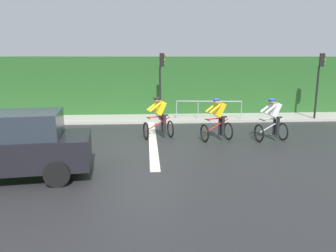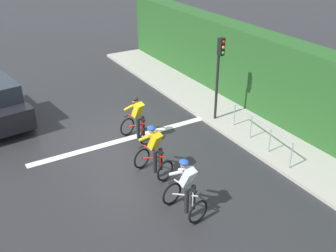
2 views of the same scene
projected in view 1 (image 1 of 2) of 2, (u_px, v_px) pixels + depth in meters
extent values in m
plane|color=#28282B|center=(147.00, 141.00, 12.51)|extent=(80.00, 80.00, 0.00)
cube|color=#ADA89E|center=(184.00, 117.00, 17.20)|extent=(2.80, 22.48, 0.12)
cube|color=tan|center=(183.00, 110.00, 18.03)|extent=(0.44, 22.48, 0.60)
cube|color=#265623|center=(182.00, 86.00, 18.06)|extent=(1.10, 22.48, 3.18)
cube|color=silver|center=(153.00, 141.00, 12.52)|extent=(7.00, 0.30, 0.01)
torus|color=black|center=(259.00, 133.00, 12.31)|extent=(0.68, 0.18, 0.68)
torus|color=black|center=(283.00, 132.00, 12.55)|extent=(0.68, 0.18, 0.68)
cylinder|color=silver|center=(271.00, 126.00, 12.38)|extent=(0.22, 0.98, 0.51)
cylinder|color=silver|center=(279.00, 125.00, 12.45)|extent=(0.04, 0.04, 0.55)
cylinder|color=silver|center=(271.00, 119.00, 12.31)|extent=(0.17, 0.71, 0.04)
cube|color=black|center=(279.00, 117.00, 12.39)|extent=(0.14, 0.23, 0.04)
cylinder|color=black|center=(262.00, 120.00, 12.23)|extent=(0.42, 0.11, 0.03)
cube|color=white|center=(275.00, 110.00, 12.27)|extent=(0.37, 0.46, 0.57)
sphere|color=#9E7051|center=(272.00, 102.00, 12.17)|extent=(0.20, 0.20, 0.20)
ellipsoid|color=#264CB2|center=(272.00, 100.00, 12.16)|extent=(0.29, 0.32, 0.14)
cylinder|color=black|center=(278.00, 127.00, 12.32)|extent=(0.12, 0.12, 0.74)
cylinder|color=black|center=(274.00, 125.00, 12.54)|extent=(0.12, 0.12, 0.74)
cylinder|color=white|center=(271.00, 109.00, 12.04)|extent=(0.18, 0.49, 0.37)
cylinder|color=white|center=(266.00, 108.00, 12.35)|extent=(0.18, 0.49, 0.37)
torus|color=black|center=(205.00, 133.00, 12.29)|extent=(0.67, 0.25, 0.68)
torus|color=black|center=(228.00, 131.00, 12.64)|extent=(0.67, 0.25, 0.68)
cylinder|color=red|center=(217.00, 126.00, 12.41)|extent=(0.32, 0.96, 0.51)
cylinder|color=red|center=(224.00, 124.00, 12.51)|extent=(0.04, 0.04, 0.55)
cylinder|color=red|center=(216.00, 119.00, 12.34)|extent=(0.24, 0.70, 0.04)
cube|color=black|center=(224.00, 117.00, 12.45)|extent=(0.16, 0.24, 0.04)
cylinder|color=black|center=(207.00, 120.00, 12.22)|extent=(0.41, 0.15, 0.03)
cube|color=yellow|center=(220.00, 109.00, 12.32)|extent=(0.40, 0.48, 0.57)
sphere|color=tan|center=(216.00, 102.00, 12.20)|extent=(0.20, 0.20, 0.20)
ellipsoid|color=#264CB2|center=(216.00, 100.00, 12.19)|extent=(0.31, 0.34, 0.14)
cylinder|color=black|center=(223.00, 126.00, 12.38)|extent=(0.12, 0.12, 0.74)
cylinder|color=black|center=(220.00, 125.00, 12.60)|extent=(0.12, 0.12, 0.74)
cylinder|color=yellow|center=(215.00, 109.00, 12.07)|extent=(0.22, 0.48, 0.37)
cylinder|color=yellow|center=(211.00, 108.00, 12.36)|extent=(0.22, 0.48, 0.37)
torus|color=black|center=(146.00, 131.00, 12.68)|extent=(0.67, 0.25, 0.68)
torus|color=black|center=(170.00, 129.00, 13.03)|extent=(0.67, 0.25, 0.68)
cylinder|color=red|center=(158.00, 124.00, 12.80)|extent=(0.33, 0.96, 0.51)
cylinder|color=red|center=(166.00, 122.00, 12.90)|extent=(0.04, 0.04, 0.55)
cylinder|color=red|center=(157.00, 117.00, 12.73)|extent=(0.25, 0.70, 0.04)
cube|color=black|center=(166.00, 115.00, 12.84)|extent=(0.16, 0.24, 0.04)
cylinder|color=black|center=(148.00, 118.00, 12.61)|extent=(0.41, 0.15, 0.03)
cube|color=yellow|center=(161.00, 108.00, 12.71)|extent=(0.40, 0.48, 0.57)
sphere|color=#9E7051|center=(157.00, 100.00, 12.59)|extent=(0.20, 0.20, 0.20)
ellipsoid|color=black|center=(157.00, 98.00, 12.58)|extent=(0.31, 0.34, 0.14)
cylinder|color=black|center=(164.00, 124.00, 12.76)|extent=(0.12, 0.12, 0.74)
cylinder|color=black|center=(162.00, 123.00, 12.98)|extent=(0.12, 0.12, 0.74)
cylinder|color=yellow|center=(155.00, 107.00, 12.45)|extent=(0.22, 0.48, 0.37)
cylinder|color=yellow|center=(152.00, 106.00, 12.74)|extent=(0.22, 0.48, 0.37)
cube|color=black|center=(10.00, 152.00, 8.54)|extent=(2.18, 4.27, 0.80)
cube|color=#262D38|center=(18.00, 125.00, 8.43)|extent=(1.74, 2.30, 0.66)
cylinder|color=black|center=(57.00, 174.00, 8.05)|extent=(0.30, 0.66, 0.64)
cylinder|color=black|center=(65.00, 155.00, 9.65)|extent=(0.30, 0.66, 0.64)
cylinder|color=black|center=(160.00, 95.00, 15.89)|extent=(0.10, 0.10, 2.70)
cube|color=black|center=(162.00, 60.00, 15.56)|extent=(0.22, 0.22, 0.64)
sphere|color=red|center=(164.00, 56.00, 15.54)|extent=(0.11, 0.11, 0.11)
sphere|color=orange|center=(164.00, 60.00, 15.58)|extent=(0.11, 0.11, 0.11)
sphere|color=green|center=(164.00, 64.00, 15.62)|extent=(0.11, 0.11, 0.11)
cylinder|color=black|center=(317.00, 94.00, 16.20)|extent=(0.10, 0.10, 2.70)
cube|color=black|center=(322.00, 60.00, 15.83)|extent=(0.25, 0.25, 0.64)
sphere|color=red|center=(325.00, 56.00, 15.77)|extent=(0.11, 0.11, 0.11)
sphere|color=orange|center=(324.00, 60.00, 15.81)|extent=(0.11, 0.11, 0.11)
sphere|color=green|center=(324.00, 64.00, 15.85)|extent=(0.11, 0.11, 0.11)
cylinder|color=#999EA3|center=(209.00, 101.00, 16.20)|extent=(0.40, 3.22, 0.05)
cylinder|color=#999EA3|center=(177.00, 111.00, 16.37)|extent=(0.04, 0.04, 1.00)
cylinder|color=#999EA3|center=(198.00, 111.00, 16.33)|extent=(0.04, 0.04, 1.00)
cylinder|color=#999EA3|center=(220.00, 111.00, 16.28)|extent=(0.04, 0.04, 1.00)
cylinder|color=#999EA3|center=(241.00, 111.00, 16.24)|extent=(0.04, 0.04, 1.00)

